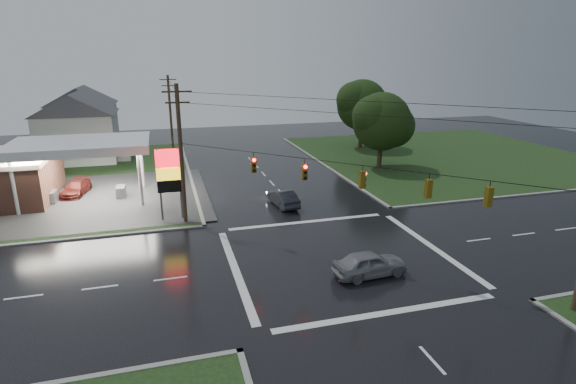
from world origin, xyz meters
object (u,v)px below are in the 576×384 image
object	(u,v)px
utility_pole_nw	(181,153)
pylon_sign	(169,173)
house_far	(84,115)
tree_ne_near	(383,122)
car_north	(283,198)
tree_ne_far	(363,105)
car_crossing	(370,264)
utility_pole_n	(170,113)
house_near	(78,126)
car_pump	(76,188)

from	to	relation	value
utility_pole_nw	pylon_sign	bearing A→B (deg)	135.00
utility_pole_nw	house_far	bearing A→B (deg)	107.92
tree_ne_near	car_north	xyz separation A→B (m)	(-14.94, -10.52, -4.82)
house_far	tree_ne_far	xyz separation A→B (m)	(39.10, -14.01, 1.77)
tree_ne_far	car_north	world-z (taller)	tree_ne_far
utility_pole_nw	car_crossing	distance (m)	16.85
utility_pole_n	car_crossing	xyz separation A→B (m)	(10.32, -40.87, -4.68)
utility_pole_nw	house_far	world-z (taller)	utility_pole_nw
house_near	house_far	distance (m)	12.04
car_crossing	car_pump	xyz separation A→B (m)	(-20.07, 22.97, -0.10)
house_near	house_far	world-z (taller)	same
car_crossing	car_pump	bearing A→B (deg)	37.33
utility_pole_nw	tree_ne_far	distance (m)	36.20
car_north	car_pump	bearing A→B (deg)	-31.90
utility_pole_nw	utility_pole_n	xyz separation A→B (m)	(0.00, 28.50, -0.25)
tree_ne_near	car_crossing	xyz separation A→B (m)	(-13.32, -24.86, -4.78)
house_near	tree_ne_near	world-z (taller)	tree_ne_near
tree_ne_near	pylon_sign	bearing A→B (deg)	-154.99
tree_ne_near	car_crossing	bearing A→B (deg)	-118.18
house_near	car_north	bearing A→B (deg)	-50.59
house_far	tree_ne_far	bearing A→B (deg)	-19.71
utility_pole_n	house_near	world-z (taller)	utility_pole_n
utility_pole_n	pylon_sign	bearing A→B (deg)	-92.08
house_near	car_pump	xyz separation A→B (m)	(1.70, -15.90, -3.72)
utility_pole_nw	house_near	bearing A→B (deg)	113.37
tree_ne_far	car_north	xyz separation A→B (m)	(-17.95, -22.52, -5.44)
house_near	house_far	xyz separation A→B (m)	(-1.00, 12.00, 0.00)
tree_ne_far	house_far	bearing A→B (deg)	160.29
utility_pole_n	car_pump	distance (m)	20.94
house_near	tree_ne_far	size ratio (longest dim) A/B	1.13
house_far	house_near	bearing A→B (deg)	-85.24
utility_pole_n	tree_ne_near	distance (m)	28.55
car_pump	car_crossing	bearing A→B (deg)	-38.55
pylon_sign	car_north	world-z (taller)	pylon_sign
utility_pole_nw	tree_ne_far	bearing A→B (deg)	42.59
utility_pole_n	car_north	xyz separation A→B (m)	(8.70, -26.52, -4.73)
house_near	car_crossing	world-z (taller)	house_near
utility_pole_nw	car_pump	size ratio (longest dim) A/B	2.33
pylon_sign	tree_ne_far	world-z (taller)	tree_ne_far
utility_pole_nw	house_near	world-z (taller)	utility_pole_nw
tree_ne_far	car_north	distance (m)	29.31
utility_pole_nw	car_pump	xyz separation A→B (m)	(-9.75, 10.60, -5.04)
utility_pole_nw	car_crossing	xyz separation A→B (m)	(10.32, -12.37, -4.94)
utility_pole_n	car_north	bearing A→B (deg)	-71.84
utility_pole_nw	tree_ne_near	distance (m)	26.74
utility_pole_nw	tree_ne_near	size ratio (longest dim) A/B	1.22
pylon_sign	tree_ne_near	bearing A→B (deg)	25.01
utility_pole_n	house_far	size ratio (longest dim) A/B	0.95
utility_pole_nw	utility_pole_n	bearing A→B (deg)	90.00
tree_ne_far	utility_pole_nw	bearing A→B (deg)	-137.41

